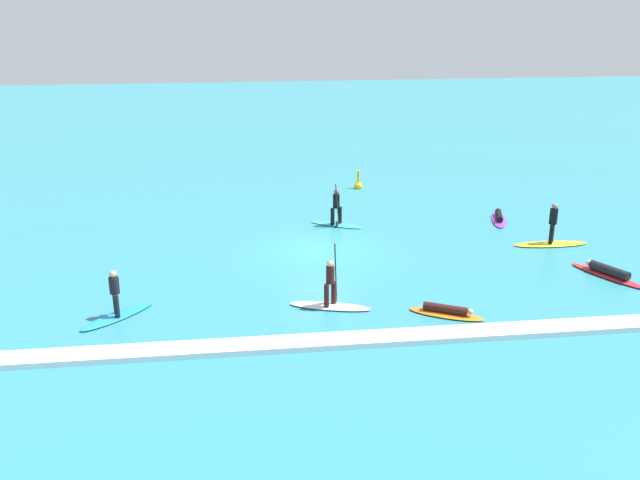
{
  "coord_description": "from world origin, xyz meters",
  "views": [
    {
      "loc": [
        -3.46,
        -27.46,
        10.23
      ],
      "look_at": [
        0.0,
        0.0,
        0.5
      ],
      "focal_mm": 39.59,
      "sensor_mm": 36.0,
      "label": 1
    }
  ],
  "objects_px": {
    "surfer_on_white_board": "(330,297)",
    "surfer_on_red_board": "(608,273)",
    "surfer_on_teal_board": "(336,215)",
    "surfer_on_yellow_board": "(551,236)",
    "marker_buoy": "(358,185)",
    "surfer_on_blue_board": "(116,306)",
    "surfer_on_purple_board": "(499,217)",
    "surfer_on_orange_board": "(446,312)"
  },
  "relations": [
    {
      "from": "surfer_on_teal_board",
      "to": "surfer_on_purple_board",
      "type": "distance_m",
      "value": 7.81
    },
    {
      "from": "surfer_on_teal_board",
      "to": "surfer_on_red_board",
      "type": "relative_size",
      "value": 0.8
    },
    {
      "from": "surfer_on_yellow_board",
      "to": "surfer_on_blue_board",
      "type": "height_order",
      "value": "surfer_on_yellow_board"
    },
    {
      "from": "surfer_on_red_board",
      "to": "surfer_on_yellow_board",
      "type": "bearing_deg",
      "value": -18.16
    },
    {
      "from": "surfer_on_orange_board",
      "to": "surfer_on_purple_board",
      "type": "xyz_separation_m",
      "value": [
        5.54,
        9.88,
        0.01
      ]
    },
    {
      "from": "surfer_on_orange_board",
      "to": "surfer_on_yellow_board",
      "type": "height_order",
      "value": "surfer_on_yellow_board"
    },
    {
      "from": "surfer_on_teal_board",
      "to": "surfer_on_purple_board",
      "type": "height_order",
      "value": "surfer_on_teal_board"
    },
    {
      "from": "surfer_on_orange_board",
      "to": "surfer_on_yellow_board",
      "type": "distance_m",
      "value": 8.98
    },
    {
      "from": "surfer_on_yellow_board",
      "to": "surfer_on_red_board",
      "type": "distance_m",
      "value": 3.76
    },
    {
      "from": "surfer_on_purple_board",
      "to": "surfer_on_blue_board",
      "type": "distance_m",
      "value": 18.62
    },
    {
      "from": "surfer_on_white_board",
      "to": "surfer_on_red_board",
      "type": "height_order",
      "value": "surfer_on_white_board"
    },
    {
      "from": "surfer_on_teal_board",
      "to": "surfer_on_purple_board",
      "type": "bearing_deg",
      "value": 29.17
    },
    {
      "from": "surfer_on_purple_board",
      "to": "surfer_on_red_board",
      "type": "relative_size",
      "value": 0.89
    },
    {
      "from": "surfer_on_teal_board",
      "to": "surfer_on_red_board",
      "type": "bearing_deg",
      "value": -8.6
    },
    {
      "from": "surfer_on_orange_board",
      "to": "marker_buoy",
      "type": "bearing_deg",
      "value": 118.3
    },
    {
      "from": "surfer_on_purple_board",
      "to": "surfer_on_red_board",
      "type": "bearing_deg",
      "value": -151.11
    },
    {
      "from": "surfer_on_red_board",
      "to": "marker_buoy",
      "type": "relative_size",
      "value": 2.73
    },
    {
      "from": "surfer_on_white_board",
      "to": "surfer_on_teal_board",
      "type": "distance_m",
      "value": 9.05
    },
    {
      "from": "marker_buoy",
      "to": "surfer_on_white_board",
      "type": "bearing_deg",
      "value": -103.6
    },
    {
      "from": "surfer_on_orange_board",
      "to": "surfer_on_red_board",
      "type": "xyz_separation_m",
      "value": [
        7.08,
        2.51,
        0.04
      ]
    },
    {
      "from": "surfer_on_blue_board",
      "to": "surfer_on_white_board",
      "type": "bearing_deg",
      "value": 134.52
    },
    {
      "from": "surfer_on_white_board",
      "to": "surfer_on_yellow_board",
      "type": "xyz_separation_m",
      "value": [
        10.26,
        5.12,
        0.03
      ]
    },
    {
      "from": "surfer_on_yellow_board",
      "to": "marker_buoy",
      "type": "bearing_deg",
      "value": 124.2
    },
    {
      "from": "surfer_on_purple_board",
      "to": "marker_buoy",
      "type": "relative_size",
      "value": 2.45
    },
    {
      "from": "surfer_on_blue_board",
      "to": "surfer_on_yellow_board",
      "type": "bearing_deg",
      "value": 151.48
    },
    {
      "from": "surfer_on_white_board",
      "to": "surfer_on_teal_board",
      "type": "relative_size",
      "value": 1.18
    },
    {
      "from": "surfer_on_white_board",
      "to": "surfer_on_yellow_board",
      "type": "relative_size",
      "value": 0.89
    },
    {
      "from": "surfer_on_blue_board",
      "to": "marker_buoy",
      "type": "xyz_separation_m",
      "value": [
        10.85,
        15.18,
        -0.22
      ]
    },
    {
      "from": "surfer_on_white_board",
      "to": "surfer_on_yellow_board",
      "type": "height_order",
      "value": "surfer_on_white_board"
    },
    {
      "from": "surfer_on_white_board",
      "to": "surfer_on_purple_board",
      "type": "relative_size",
      "value": 1.06
    },
    {
      "from": "surfer_on_yellow_board",
      "to": "surfer_on_red_board",
      "type": "height_order",
      "value": "surfer_on_yellow_board"
    },
    {
      "from": "surfer_on_purple_board",
      "to": "marker_buoy",
      "type": "distance_m",
      "value": 8.61
    },
    {
      "from": "surfer_on_orange_board",
      "to": "surfer_on_yellow_board",
      "type": "relative_size",
      "value": 0.79
    },
    {
      "from": "surfer_on_purple_board",
      "to": "marker_buoy",
      "type": "xyz_separation_m",
      "value": [
        -5.63,
        6.52,
        0.04
      ]
    },
    {
      "from": "surfer_on_red_board",
      "to": "marker_buoy",
      "type": "bearing_deg",
      "value": -0.15
    },
    {
      "from": "surfer_on_white_board",
      "to": "surfer_on_yellow_board",
      "type": "bearing_deg",
      "value": 43.67
    },
    {
      "from": "surfer_on_white_board",
      "to": "surfer_on_red_board",
      "type": "bearing_deg",
      "value": 24.56
    },
    {
      "from": "surfer_on_teal_board",
      "to": "surfer_on_yellow_board",
      "type": "xyz_separation_m",
      "value": [
        8.73,
        -3.8,
        -0.11
      ]
    },
    {
      "from": "surfer_on_teal_board",
      "to": "surfer_on_red_board",
      "type": "height_order",
      "value": "surfer_on_teal_board"
    },
    {
      "from": "marker_buoy",
      "to": "surfer_on_blue_board",
      "type": "bearing_deg",
      "value": -125.57
    },
    {
      "from": "surfer_on_teal_board",
      "to": "surfer_on_white_board",
      "type": "bearing_deg",
      "value": -69.53
    },
    {
      "from": "marker_buoy",
      "to": "surfer_on_orange_board",
      "type": "bearing_deg",
      "value": -89.71
    }
  ]
}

